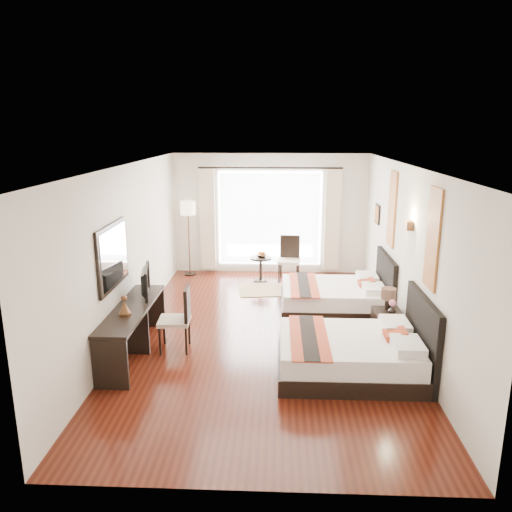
{
  "coord_description": "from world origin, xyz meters",
  "views": [
    {
      "loc": [
        0.19,
        -7.8,
        3.37
      ],
      "look_at": [
        -0.18,
        0.41,
        1.25
      ],
      "focal_mm": 35.0,
      "sensor_mm": 36.0,
      "label": 1
    }
  ],
  "objects_px": {
    "window_chair": "(289,268)",
    "television": "(142,281)",
    "bed_far": "(337,297)",
    "side_table": "(261,269)",
    "desk_chair": "(176,331)",
    "bed_near": "(355,353)",
    "table_lamp": "(388,295)",
    "nightstand": "(387,327)",
    "console_desk": "(133,331)",
    "fruit_bowl": "(262,256)",
    "vase": "(392,311)",
    "floor_lamp": "(188,213)"
  },
  "relations": [
    {
      "from": "nightstand",
      "to": "fruit_bowl",
      "type": "relative_size",
      "value": 2.3
    },
    {
      "from": "bed_near",
      "to": "console_desk",
      "type": "distance_m",
      "value": 3.31
    },
    {
      "from": "bed_far",
      "to": "vase",
      "type": "bearing_deg",
      "value": -65.33
    },
    {
      "from": "television",
      "to": "side_table",
      "type": "relative_size",
      "value": 1.48
    },
    {
      "from": "table_lamp",
      "to": "console_desk",
      "type": "distance_m",
      "value": 4.05
    },
    {
      "from": "table_lamp",
      "to": "floor_lamp",
      "type": "bearing_deg",
      "value": 137.44
    },
    {
      "from": "desk_chair",
      "to": "vase",
      "type": "bearing_deg",
      "value": -177.91
    },
    {
      "from": "nightstand",
      "to": "vase",
      "type": "relative_size",
      "value": 4.24
    },
    {
      "from": "vase",
      "to": "table_lamp",
      "type": "bearing_deg",
      "value": 95.24
    },
    {
      "from": "bed_far",
      "to": "side_table",
      "type": "relative_size",
      "value": 3.56
    },
    {
      "from": "bed_near",
      "to": "fruit_bowl",
      "type": "bearing_deg",
      "value": 108.66
    },
    {
      "from": "console_desk",
      "to": "side_table",
      "type": "relative_size",
      "value": 3.99
    },
    {
      "from": "bed_near",
      "to": "window_chair",
      "type": "xyz_separation_m",
      "value": [
        -0.84,
        4.3,
        0.01
      ]
    },
    {
      "from": "floor_lamp",
      "to": "nightstand",
      "type": "bearing_deg",
      "value": -43.52
    },
    {
      "from": "floor_lamp",
      "to": "side_table",
      "type": "bearing_deg",
      "value": -14.24
    },
    {
      "from": "bed_far",
      "to": "console_desk",
      "type": "relative_size",
      "value": 0.89
    },
    {
      "from": "fruit_bowl",
      "to": "bed_near",
      "type": "bearing_deg",
      "value": -71.34
    },
    {
      "from": "window_chair",
      "to": "television",
      "type": "bearing_deg",
      "value": -29.88
    },
    {
      "from": "nightstand",
      "to": "television",
      "type": "bearing_deg",
      "value": -179.15
    },
    {
      "from": "bed_far",
      "to": "vase",
      "type": "height_order",
      "value": "bed_far"
    },
    {
      "from": "television",
      "to": "console_desk",
      "type": "bearing_deg",
      "value": 166.13
    },
    {
      "from": "table_lamp",
      "to": "side_table",
      "type": "relative_size",
      "value": 0.68
    },
    {
      "from": "bed_near",
      "to": "table_lamp",
      "type": "distance_m",
      "value": 1.44
    },
    {
      "from": "window_chair",
      "to": "table_lamp",
      "type": "bearing_deg",
      "value": 32.46
    },
    {
      "from": "bed_far",
      "to": "television",
      "type": "distance_m",
      "value": 3.65
    },
    {
      "from": "desk_chair",
      "to": "window_chair",
      "type": "distance_m",
      "value": 4.08
    },
    {
      "from": "console_desk",
      "to": "window_chair",
      "type": "height_order",
      "value": "window_chair"
    },
    {
      "from": "desk_chair",
      "to": "window_chair",
      "type": "relative_size",
      "value": 1.0
    },
    {
      "from": "nightstand",
      "to": "desk_chair",
      "type": "relative_size",
      "value": 0.53
    },
    {
      "from": "floor_lamp",
      "to": "fruit_bowl",
      "type": "height_order",
      "value": "floor_lamp"
    },
    {
      "from": "console_desk",
      "to": "fruit_bowl",
      "type": "xyz_separation_m",
      "value": [
        1.82,
        3.86,
        0.2
      ]
    },
    {
      "from": "desk_chair",
      "to": "floor_lamp",
      "type": "bearing_deg",
      "value": -86.27
    },
    {
      "from": "side_table",
      "to": "bed_near",
      "type": "bearing_deg",
      "value": -70.97
    },
    {
      "from": "bed_near",
      "to": "floor_lamp",
      "type": "xyz_separation_m",
      "value": [
        -3.16,
        4.7,
        1.18
      ]
    },
    {
      "from": "bed_near",
      "to": "vase",
      "type": "height_order",
      "value": "bed_near"
    },
    {
      "from": "table_lamp",
      "to": "side_table",
      "type": "bearing_deg",
      "value": 124.87
    },
    {
      "from": "television",
      "to": "bed_near",
      "type": "bearing_deg",
      "value": -118.98
    },
    {
      "from": "desk_chair",
      "to": "window_chair",
      "type": "xyz_separation_m",
      "value": [
        1.82,
        3.66,
        0.0
      ]
    },
    {
      "from": "bed_near",
      "to": "window_chair",
      "type": "height_order",
      "value": "bed_near"
    },
    {
      "from": "television",
      "to": "fruit_bowl",
      "type": "xyz_separation_m",
      "value": [
        1.8,
        3.31,
        -0.41
      ]
    },
    {
      "from": "bed_near",
      "to": "nightstand",
      "type": "height_order",
      "value": "bed_near"
    },
    {
      "from": "window_chair",
      "to": "bed_far",
      "type": "bearing_deg",
      "value": 31.38
    },
    {
      "from": "desk_chair",
      "to": "bed_near",
      "type": "bearing_deg",
      "value": 163.13
    },
    {
      "from": "fruit_bowl",
      "to": "window_chair",
      "type": "height_order",
      "value": "window_chair"
    },
    {
      "from": "bed_near",
      "to": "nightstand",
      "type": "xyz_separation_m",
      "value": [
        0.67,
        1.07,
        -0.04
      ]
    },
    {
      "from": "television",
      "to": "side_table",
      "type": "bearing_deg",
      "value": -40.44
    },
    {
      "from": "vase",
      "to": "desk_chair",
      "type": "xyz_separation_m",
      "value": [
        -3.37,
        -0.31,
        -0.25
      ]
    },
    {
      "from": "fruit_bowl",
      "to": "side_table",
      "type": "bearing_deg",
      "value": -113.85
    },
    {
      "from": "television",
      "to": "floor_lamp",
      "type": "bearing_deg",
      "value": -13.41
    },
    {
      "from": "window_chair",
      "to": "nightstand",
      "type": "bearing_deg",
      "value": 31.5
    }
  ]
}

